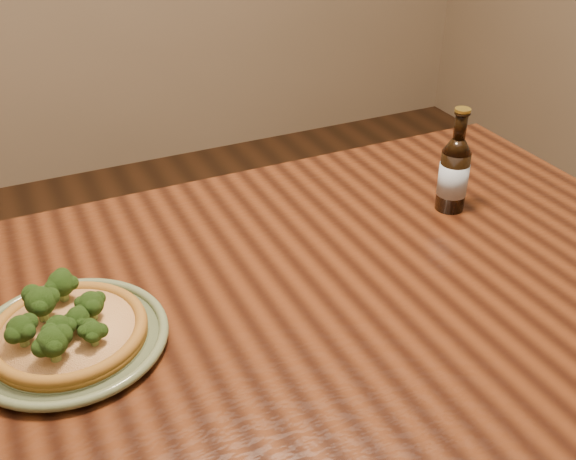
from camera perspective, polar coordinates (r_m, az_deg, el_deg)
name	(u,v)px	position (r m, az deg, el deg)	size (l,w,h in m)	color
table	(237,368)	(1.06, -4.38, -11.59)	(1.60, 0.90, 0.75)	#48210F
plate	(70,339)	(1.00, -17.98, -8.77)	(0.27, 0.27, 0.02)	#626F4C
pizza	(66,328)	(0.98, -18.27, -7.92)	(0.22, 0.22, 0.07)	#976522
beer_bottle	(454,173)	(1.27, 13.86, 4.70)	(0.05, 0.05, 0.20)	black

